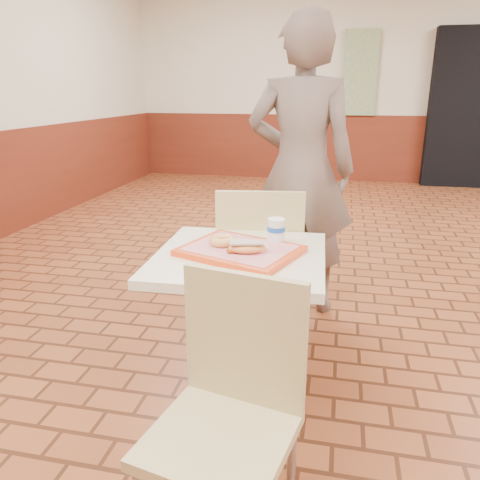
% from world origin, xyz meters
% --- Properties ---
extents(promo_poster, '(0.50, 0.03, 1.20)m').
position_xyz_m(promo_poster, '(-0.60, 4.94, 1.60)').
color(promo_poster, gray).
rests_on(promo_poster, wainscot_band).
extents(main_table, '(0.70, 0.70, 0.73)m').
position_xyz_m(main_table, '(-1.17, -0.76, 0.49)').
color(main_table, '#EFE6C0').
rests_on(main_table, ground).
extents(chair_main_front, '(0.47, 0.47, 0.87)m').
position_xyz_m(chair_main_front, '(-1.07, -1.39, 0.48)').
color(chair_main_front, tan).
rests_on(chair_main_front, ground).
extents(chair_main_back, '(0.49, 0.49, 0.92)m').
position_xyz_m(chair_main_back, '(-1.17, -0.29, 0.52)').
color(chair_main_back, '#CBBC7A').
rests_on(chair_main_back, ground).
extents(customer, '(0.67, 0.44, 1.81)m').
position_xyz_m(customer, '(-1.03, 0.34, 0.91)').
color(customer, '#726158').
rests_on(customer, ground).
extents(serving_tray, '(0.45, 0.35, 0.03)m').
position_xyz_m(serving_tray, '(-1.17, -0.76, 0.75)').
color(serving_tray, '#E74111').
rests_on(serving_tray, main_table).
extents(ring_donut, '(0.12, 0.12, 0.04)m').
position_xyz_m(ring_donut, '(-1.25, -0.73, 0.78)').
color(ring_donut, '#EAA455').
rests_on(ring_donut, serving_tray).
extents(long_john_donut, '(0.16, 0.11, 0.05)m').
position_xyz_m(long_john_donut, '(-1.14, -0.82, 0.78)').
color(long_john_donut, '#F08B46').
rests_on(long_john_donut, serving_tray).
extents(paper_cup, '(0.08, 0.08, 0.10)m').
position_xyz_m(paper_cup, '(-1.04, -0.63, 0.81)').
color(paper_cup, white).
rests_on(paper_cup, serving_tray).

